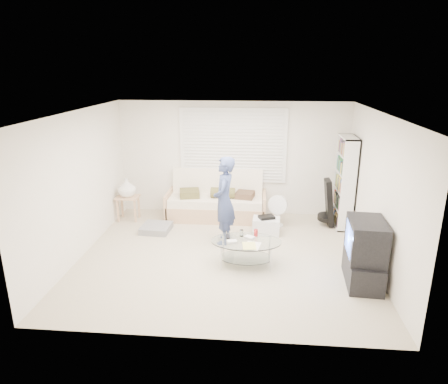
# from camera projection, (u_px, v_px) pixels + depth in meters

# --- Properties ---
(ground) EXTENTS (5.00, 5.00, 0.00)m
(ground) POSITION_uv_depth(u_px,v_px,m) (224.00, 256.00, 7.03)
(ground) COLOR tan
(ground) RESTS_ON ground
(room_shell) EXTENTS (5.02, 4.52, 2.51)m
(room_shell) POSITION_uv_depth(u_px,v_px,m) (227.00, 160.00, 7.00)
(room_shell) COLOR silver
(room_shell) RESTS_ON ground
(window_blinds) EXTENTS (2.32, 0.08, 1.62)m
(window_blinds) POSITION_uv_depth(u_px,v_px,m) (233.00, 146.00, 8.66)
(window_blinds) COLOR silver
(window_blinds) RESTS_ON ground
(futon_sofa) EXTENTS (2.14, 0.86, 1.05)m
(futon_sofa) POSITION_uv_depth(u_px,v_px,m) (216.00, 203.00, 8.74)
(futon_sofa) COLOR tan
(futon_sofa) RESTS_ON ground
(grey_floor_pillow) EXTENTS (0.60, 0.60, 0.13)m
(grey_floor_pillow) POSITION_uv_depth(u_px,v_px,m) (156.00, 228.00, 8.09)
(grey_floor_pillow) COLOR slate
(grey_floor_pillow) RESTS_ON ground
(side_table) EXTENTS (0.47, 0.38, 0.93)m
(side_table) POSITION_uv_depth(u_px,v_px,m) (127.00, 189.00, 8.51)
(side_table) COLOR tan
(side_table) RESTS_ON ground
(bookshelf) EXTENTS (0.30, 0.79, 1.88)m
(bookshelf) POSITION_uv_depth(u_px,v_px,m) (345.00, 182.00, 8.13)
(bookshelf) COLOR white
(bookshelf) RESTS_ON ground
(guitar_case) EXTENTS (0.35, 0.36, 0.98)m
(guitar_case) POSITION_uv_depth(u_px,v_px,m) (328.00, 206.00, 8.25)
(guitar_case) COLOR black
(guitar_case) RESTS_ON ground
(floor_fan) EXTENTS (0.42, 0.27, 0.68)m
(floor_fan) POSITION_uv_depth(u_px,v_px,m) (277.00, 208.00, 8.25)
(floor_fan) COLOR white
(floor_fan) RESTS_ON ground
(storage_bin) EXTENTS (0.55, 0.40, 0.37)m
(storage_bin) POSITION_uv_depth(u_px,v_px,m) (266.00, 225.00, 7.95)
(storage_bin) COLOR white
(storage_bin) RESTS_ON ground
(tv_unit) EXTENTS (0.57, 0.97, 1.02)m
(tv_unit) POSITION_uv_depth(u_px,v_px,m) (364.00, 253.00, 6.04)
(tv_unit) COLOR black
(tv_unit) RESTS_ON ground
(coffee_table) EXTENTS (1.17, 0.75, 0.55)m
(coffee_table) POSITION_uv_depth(u_px,v_px,m) (246.00, 245.00, 6.64)
(coffee_table) COLOR silver
(coffee_table) RESTS_ON ground
(standing_person) EXTENTS (0.44, 0.63, 1.66)m
(standing_person) POSITION_uv_depth(u_px,v_px,m) (224.00, 201.00, 7.35)
(standing_person) COLOR navy
(standing_person) RESTS_ON ground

